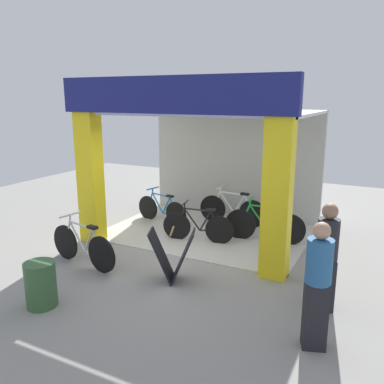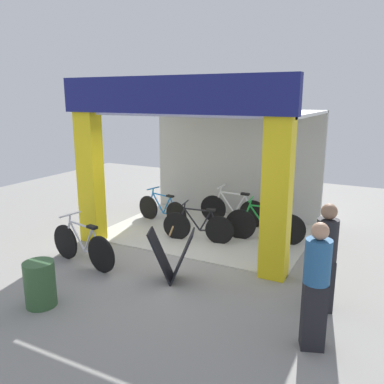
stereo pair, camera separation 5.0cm
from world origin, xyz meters
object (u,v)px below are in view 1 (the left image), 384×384
(sandwich_board_sign, at_px, (172,256))
(pedestrian_0, at_px, (326,256))
(bicycle_inside_1, at_px, (232,210))
(bicycle_inside_2, at_px, (162,210))
(bicycle_inside_0, at_px, (198,226))
(bicycle_inside_3, at_px, (265,225))
(bicycle_parked_0, at_px, (83,246))
(pedestrian_1, at_px, (317,285))
(trash_bin, at_px, (41,284))

(sandwich_board_sign, xyz_separation_m, pedestrian_0, (2.48, 0.22, 0.38))
(bicycle_inside_1, height_order, bicycle_inside_2, bicycle_inside_1)
(bicycle_inside_0, bearing_deg, bicycle_inside_2, 150.78)
(bicycle_inside_3, height_order, bicycle_parked_0, bicycle_inside_3)
(bicycle_parked_0, height_order, sandwich_board_sign, bicycle_parked_0)
(sandwich_board_sign, relative_size, pedestrian_1, 0.56)
(pedestrian_0, bearing_deg, bicycle_inside_3, 124.54)
(bicycle_inside_3, height_order, trash_bin, bicycle_inside_3)
(pedestrian_1, bearing_deg, bicycle_inside_0, 137.48)
(bicycle_inside_3, bearing_deg, pedestrian_0, -55.46)
(bicycle_inside_3, bearing_deg, pedestrian_1, -63.64)
(sandwich_board_sign, xyz_separation_m, trash_bin, (-1.35, -1.65, -0.11))
(bicycle_inside_1, relative_size, pedestrian_0, 1.05)
(pedestrian_1, bearing_deg, trash_bin, -167.98)
(bicycle_parked_0, height_order, pedestrian_0, pedestrian_0)
(bicycle_inside_1, height_order, trash_bin, bicycle_inside_1)
(bicycle_inside_0, relative_size, bicycle_parked_0, 0.92)
(bicycle_inside_0, xyz_separation_m, bicycle_parked_0, (-1.38, -2.11, 0.03))
(sandwich_board_sign, bearing_deg, pedestrian_1, -17.92)
(bicycle_parked_0, xyz_separation_m, pedestrian_1, (4.37, -0.63, 0.48))
(bicycle_inside_1, relative_size, bicycle_parked_0, 1.01)
(bicycle_inside_2, relative_size, trash_bin, 2.21)
(bicycle_inside_2, relative_size, sandwich_board_sign, 1.68)
(bicycle_inside_3, bearing_deg, bicycle_inside_2, 177.16)
(bicycle_inside_2, xyz_separation_m, sandwich_board_sign, (1.86, -2.71, 0.11))
(bicycle_inside_1, xyz_separation_m, trash_bin, (-1.13, -5.07, -0.03))
(bicycle_inside_0, bearing_deg, bicycle_parked_0, -123.17)
(bicycle_inside_0, distance_m, trash_bin, 3.68)
(bicycle_inside_1, height_order, pedestrian_1, pedestrian_1)
(pedestrian_0, bearing_deg, bicycle_inside_2, 150.15)
(sandwich_board_sign, distance_m, trash_bin, 2.14)
(bicycle_inside_2, height_order, trash_bin, bicycle_inside_2)
(bicycle_inside_2, xyz_separation_m, bicycle_parked_0, (0.03, -2.90, 0.03))
(trash_bin, bearing_deg, bicycle_inside_0, 75.74)
(bicycle_parked_0, bearing_deg, bicycle_inside_3, 45.83)
(pedestrian_0, bearing_deg, bicycle_inside_0, 149.84)
(bicycle_inside_2, height_order, pedestrian_1, pedestrian_1)
(bicycle_inside_0, height_order, bicycle_inside_3, bicycle_inside_3)
(bicycle_inside_2, height_order, bicycle_inside_3, bicycle_inside_3)
(bicycle_inside_2, xyz_separation_m, bicycle_inside_3, (2.72, -0.13, 0.04))
(bicycle_inside_2, height_order, pedestrian_0, pedestrian_0)
(bicycle_parked_0, xyz_separation_m, pedestrian_0, (4.31, 0.41, 0.46))
(bicycle_inside_1, distance_m, trash_bin, 5.19)
(bicycle_inside_1, bearing_deg, bicycle_inside_2, -156.33)
(bicycle_inside_3, height_order, pedestrian_0, pedestrian_0)
(bicycle_inside_0, relative_size, pedestrian_1, 0.95)
(pedestrian_1, bearing_deg, bicycle_inside_2, 141.26)
(bicycle_inside_2, xyz_separation_m, pedestrian_1, (4.40, -3.53, 0.51))
(bicycle_inside_2, bearing_deg, bicycle_inside_1, 23.67)
(bicycle_inside_0, xyz_separation_m, pedestrian_1, (2.99, -2.74, 0.51))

